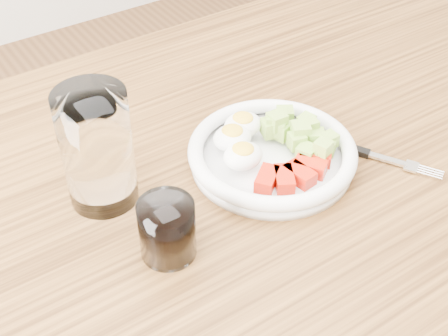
# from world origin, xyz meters

# --- Properties ---
(dining_table) EXTENTS (1.50, 0.90, 0.77)m
(dining_table) POSITION_xyz_m (0.00, 0.00, 0.67)
(dining_table) COLOR brown
(dining_table) RESTS_ON ground
(bowl) EXTENTS (0.24, 0.24, 0.06)m
(bowl) POSITION_xyz_m (0.07, 0.01, 0.79)
(bowl) COLOR white
(bowl) RESTS_ON dining_table
(fork) EXTENTS (0.12, 0.19, 0.01)m
(fork) POSITION_xyz_m (0.19, -0.04, 0.77)
(fork) COLOR black
(fork) RESTS_ON dining_table
(water_glass) EXTENTS (0.09, 0.09, 0.17)m
(water_glass) POSITION_xyz_m (-0.16, 0.08, 0.85)
(water_glass) COLOR white
(water_glass) RESTS_ON dining_table
(coffee_glass) EXTENTS (0.07, 0.07, 0.08)m
(coffee_glass) POSITION_xyz_m (-0.14, -0.06, 0.81)
(coffee_glass) COLOR white
(coffee_glass) RESTS_ON dining_table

